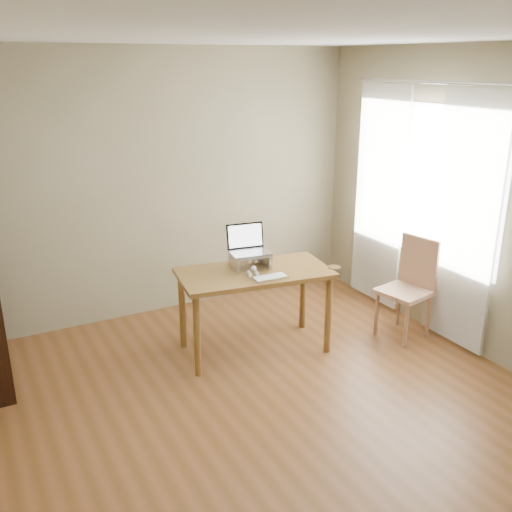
{
  "coord_description": "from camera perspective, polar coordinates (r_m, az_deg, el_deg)",
  "views": [
    {
      "loc": [
        -1.86,
        -3.02,
        2.47
      ],
      "look_at": [
        0.31,
        0.99,
        0.89
      ],
      "focal_mm": 40.0,
      "sensor_mm": 36.0,
      "label": 1
    }
  ],
  "objects": [
    {
      "name": "chair",
      "position": [
        5.45,
        15.23,
        -2.75
      ],
      "size": [
        0.49,
        0.49,
        0.94
      ],
      "rotation": [
        0.0,
        0.0,
        0.19
      ],
      "color": "tan",
      "rests_on": "ground"
    },
    {
      "name": "curtains",
      "position": [
        5.53,
        15.91,
        4.77
      ],
      "size": [
        0.03,
        1.9,
        2.25
      ],
      "color": "white",
      "rests_on": "ground"
    },
    {
      "name": "laptop",
      "position": [
        4.94,
        -0.91,
        1.08
      ],
      "size": [
        0.36,
        0.32,
        0.24
      ],
      "rotation": [
        0.0,
        0.0,
        -0.15
      ],
      "color": "silver",
      "rests_on": "laptop_stand"
    },
    {
      "name": "desk",
      "position": [
        4.92,
        -0.14,
        -2.67
      ],
      "size": [
        1.38,
        0.83,
        0.75
      ],
      "rotation": [
        0.0,
        0.0,
        -0.15
      ],
      "color": "brown",
      "rests_on": "ground"
    },
    {
      "name": "laptop_stand",
      "position": [
        4.92,
        -0.59,
        -0.31
      ],
      "size": [
        0.32,
        0.25,
        0.13
      ],
      "rotation": [
        0.0,
        0.0,
        -0.15
      ],
      "color": "silver",
      "rests_on": "desk"
    },
    {
      "name": "coaster",
      "position": [
        5.01,
        7.83,
        -1.11
      ],
      "size": [
        0.11,
        0.11,
        0.01
      ],
      "primitive_type": "cylinder",
      "color": "brown",
      "rests_on": "desk"
    },
    {
      "name": "cat",
      "position": [
        4.95,
        -0.94,
        -0.44
      ],
      "size": [
        0.24,
        0.48,
        0.15
      ],
      "rotation": [
        0.0,
        0.0,
        -0.27
      ],
      "color": "#4D473C",
      "rests_on": "desk"
    },
    {
      "name": "keyboard",
      "position": [
        4.72,
        1.43,
        -2.16
      ],
      "size": [
        0.3,
        0.14,
        0.02
      ],
      "rotation": [
        0.0,
        0.0,
        -0.05
      ],
      "color": "silver",
      "rests_on": "desk"
    },
    {
      "name": "room",
      "position": [
        3.76,
        3.38,
        0.98
      ],
      "size": [
        4.04,
        4.54,
        2.64
      ],
      "color": "brown",
      "rests_on": "ground"
    }
  ]
}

